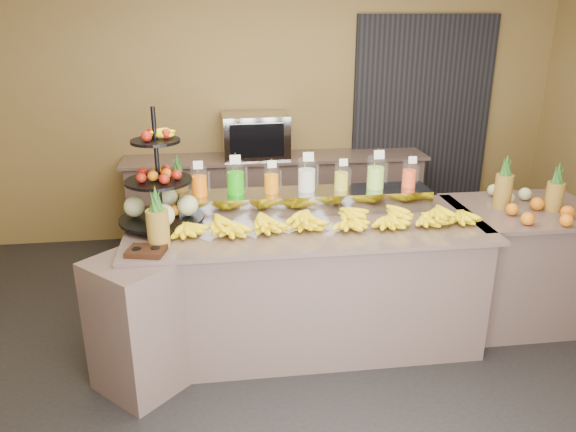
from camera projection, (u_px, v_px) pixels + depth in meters
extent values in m
plane|color=black|center=(313.00, 361.00, 3.97)|extent=(6.00, 6.00, 0.00)
cube|color=olive|center=(273.00, 106.00, 5.82)|extent=(6.00, 0.02, 2.80)
cube|color=black|center=(421.00, 122.00, 6.04)|extent=(1.50, 0.06, 2.20)
cube|color=gray|center=(307.00, 285.00, 4.10)|extent=(2.40, 0.90, 0.90)
cube|color=gray|center=(307.00, 226.00, 3.94)|extent=(2.50, 1.00, 0.03)
cube|color=gray|center=(139.00, 325.00, 3.58)|extent=(0.71, 0.71, 0.90)
cube|color=gray|center=(518.00, 266.00, 4.40)|extent=(1.00, 0.80, 0.90)
cube|color=gray|center=(527.00, 210.00, 4.24)|extent=(1.08, 0.88, 0.03)
cube|color=gray|center=(276.00, 200.00, 5.91)|extent=(3.00, 0.50, 0.90)
cube|color=gray|center=(276.00, 157.00, 5.75)|extent=(3.10, 0.55, 0.03)
cube|color=gray|center=(306.00, 201.00, 4.17)|extent=(1.85, 0.30, 0.15)
cylinder|color=silver|center=(199.00, 181.00, 4.01)|extent=(0.12, 0.12, 0.21)
cylinder|color=#EC6400|center=(199.00, 186.00, 4.02)|extent=(0.11, 0.11, 0.14)
cylinder|color=gray|center=(197.00, 175.00, 4.00)|extent=(0.01, 0.01, 0.25)
cube|color=white|center=(198.00, 165.00, 3.91)|extent=(0.07, 0.02, 0.06)
cylinder|color=silver|center=(236.00, 178.00, 4.04)|extent=(0.13, 0.13, 0.24)
cylinder|color=#14AA01|center=(236.00, 183.00, 4.05)|extent=(0.12, 0.12, 0.16)
cylinder|color=gray|center=(233.00, 171.00, 4.03)|extent=(0.01, 0.01, 0.28)
cube|color=white|center=(235.00, 160.00, 3.93)|extent=(0.08, 0.02, 0.07)
cylinder|color=silver|center=(271.00, 179.00, 4.08)|extent=(0.11, 0.11, 0.20)
cylinder|color=orange|center=(271.00, 184.00, 4.09)|extent=(0.10, 0.10, 0.14)
cylinder|color=gray|center=(269.00, 173.00, 4.07)|extent=(0.01, 0.01, 0.24)
cube|color=white|center=(272.00, 164.00, 3.99)|extent=(0.06, 0.02, 0.05)
cylinder|color=silver|center=(307.00, 175.00, 4.10)|extent=(0.13, 0.13, 0.24)
cylinder|color=silver|center=(307.00, 180.00, 4.11)|extent=(0.12, 0.12, 0.17)
cylinder|color=gray|center=(304.00, 168.00, 4.09)|extent=(0.01, 0.01, 0.29)
cube|color=white|center=(308.00, 157.00, 3.99)|extent=(0.08, 0.02, 0.07)
cylinder|color=silver|center=(341.00, 177.00, 4.14)|extent=(0.11, 0.11, 0.20)
cylinder|color=gold|center=(341.00, 181.00, 4.15)|extent=(0.10, 0.10, 0.13)
cylinder|color=gray|center=(340.00, 171.00, 4.13)|extent=(0.01, 0.01, 0.23)
cube|color=white|center=(343.00, 162.00, 4.05)|extent=(0.06, 0.02, 0.05)
cylinder|color=silver|center=(376.00, 173.00, 4.17)|extent=(0.13, 0.13, 0.24)
cylinder|color=#95DA49|center=(375.00, 178.00, 4.18)|extent=(0.12, 0.12, 0.16)
cylinder|color=gray|center=(374.00, 165.00, 4.15)|extent=(0.01, 0.01, 0.29)
cube|color=white|center=(379.00, 155.00, 4.06)|extent=(0.08, 0.02, 0.07)
cylinder|color=silver|center=(409.00, 175.00, 4.21)|extent=(0.11, 0.11, 0.20)
cylinder|color=#FC4C1D|center=(409.00, 178.00, 4.22)|extent=(0.10, 0.10, 0.13)
cylinder|color=gray|center=(407.00, 168.00, 4.20)|extent=(0.01, 0.01, 0.23)
cube|color=white|center=(413.00, 160.00, 4.12)|extent=(0.06, 0.02, 0.05)
ellipsoid|color=#FFEC0C|center=(187.00, 227.00, 3.73)|extent=(0.26, 0.19, 0.11)
ellipsoid|color=#FFEC0C|center=(228.00, 225.00, 3.76)|extent=(0.26, 0.19, 0.11)
ellipsoid|color=#FFEC0C|center=(268.00, 223.00, 3.79)|extent=(0.26, 0.19, 0.11)
ellipsoid|color=#FFEC0C|center=(307.00, 221.00, 3.83)|extent=(0.26, 0.19, 0.11)
ellipsoid|color=#FFEC0C|center=(346.00, 219.00, 3.86)|extent=(0.26, 0.19, 0.11)
ellipsoid|color=#FFEC0C|center=(384.00, 217.00, 3.90)|extent=(0.26, 0.19, 0.11)
ellipsoid|color=#FFEC0C|center=(422.00, 216.00, 3.93)|extent=(0.26, 0.19, 0.11)
ellipsoid|color=#FFEC0C|center=(459.00, 214.00, 3.96)|extent=(0.26, 0.19, 0.11)
ellipsoid|color=#FFEC0C|center=(215.00, 215.00, 3.72)|extent=(0.22, 0.17, 0.10)
ellipsoid|color=#FFEC0C|center=(261.00, 213.00, 3.76)|extent=(0.22, 0.17, 0.10)
ellipsoid|color=#FFEC0C|center=(305.00, 211.00, 3.80)|extent=(0.22, 0.17, 0.10)
ellipsoid|color=#FFEC0C|center=(349.00, 209.00, 3.84)|extent=(0.22, 0.17, 0.10)
ellipsoid|color=#FFEC0C|center=(392.00, 207.00, 3.88)|extent=(0.22, 0.17, 0.10)
ellipsoid|color=#FFEC0C|center=(434.00, 205.00, 3.91)|extent=(0.22, 0.17, 0.10)
cylinder|color=black|center=(158.00, 168.00, 3.77)|extent=(0.04, 0.04, 0.82)
cylinder|color=black|center=(162.00, 218.00, 3.90)|extent=(0.74, 0.74, 0.02)
cylinder|color=black|center=(159.00, 181.00, 3.81)|extent=(0.58, 0.58, 0.02)
cylinder|color=black|center=(155.00, 141.00, 3.71)|extent=(0.42, 0.42, 0.02)
sphere|color=#C3C98A|center=(188.00, 205.00, 3.89)|extent=(0.16, 0.16, 0.16)
sphere|color=maroon|center=(177.00, 173.00, 3.81)|extent=(0.07, 0.07, 0.07)
sphere|color=orange|center=(148.00, 212.00, 3.87)|extent=(0.08, 0.08, 0.08)
cube|color=black|center=(146.00, 251.00, 3.44)|extent=(0.26, 0.22, 0.03)
cylinder|color=brown|center=(158.00, 228.00, 3.52)|extent=(0.14, 0.14, 0.24)
cone|color=#1A4918|center=(155.00, 198.00, 3.45)|extent=(0.07, 0.07, 0.16)
cylinder|color=brown|center=(179.00, 192.00, 4.18)|extent=(0.14, 0.14, 0.27)
cone|color=#1A4918|center=(177.00, 164.00, 4.10)|extent=(0.07, 0.07, 0.16)
cylinder|color=brown|center=(503.00, 191.00, 4.21)|extent=(0.14, 0.14, 0.26)
cylinder|color=brown|center=(554.00, 196.00, 4.16)|extent=(0.13, 0.13, 0.21)
ellipsoid|color=orange|center=(541.00, 212.00, 4.01)|extent=(0.38, 0.26, 0.10)
cube|color=gray|center=(255.00, 136.00, 5.64)|extent=(0.67, 0.48, 0.44)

